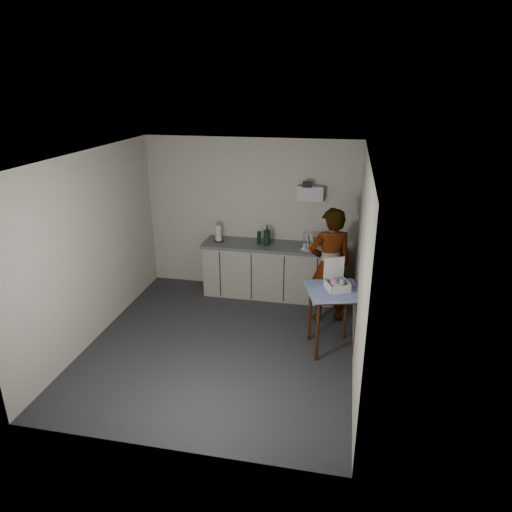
% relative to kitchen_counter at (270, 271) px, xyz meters
% --- Properties ---
extents(ground, '(4.00, 4.00, 0.00)m').
position_rel_kitchen_counter_xyz_m(ground, '(-0.40, -1.70, -0.43)').
color(ground, '#25252A').
rests_on(ground, ground).
extents(wall_back, '(3.60, 0.02, 2.60)m').
position_rel_kitchen_counter_xyz_m(wall_back, '(-0.40, 0.29, 0.87)').
color(wall_back, beige).
rests_on(wall_back, ground).
extents(wall_right, '(0.02, 4.00, 2.60)m').
position_rel_kitchen_counter_xyz_m(wall_right, '(1.39, -1.70, 0.87)').
color(wall_right, beige).
rests_on(wall_right, ground).
extents(wall_left, '(0.02, 4.00, 2.60)m').
position_rel_kitchen_counter_xyz_m(wall_left, '(-2.19, -1.70, 0.87)').
color(wall_left, beige).
rests_on(wall_left, ground).
extents(ceiling, '(3.60, 4.00, 0.01)m').
position_rel_kitchen_counter_xyz_m(ceiling, '(-0.40, -1.70, 2.17)').
color(ceiling, white).
rests_on(ceiling, wall_back).
extents(kitchen_counter, '(2.24, 0.62, 0.91)m').
position_rel_kitchen_counter_xyz_m(kitchen_counter, '(0.00, 0.00, 0.00)').
color(kitchen_counter, black).
rests_on(kitchen_counter, ground).
extents(wall_shelf, '(0.42, 0.18, 0.37)m').
position_rel_kitchen_counter_xyz_m(wall_shelf, '(0.60, 0.22, 1.32)').
color(wall_shelf, white).
rests_on(wall_shelf, ground).
extents(side_table, '(0.85, 0.85, 0.89)m').
position_rel_kitchen_counter_xyz_m(side_table, '(1.10, -1.52, 0.35)').
color(side_table, '#3D1D0D').
rests_on(side_table, ground).
extents(standing_man, '(0.75, 0.62, 1.77)m').
position_rel_kitchen_counter_xyz_m(standing_man, '(1.00, -0.70, 0.46)').
color(standing_man, '#B2A593').
rests_on(standing_man, ground).
extents(soap_bottle, '(0.16, 0.16, 0.33)m').
position_rel_kitchen_counter_xyz_m(soap_bottle, '(-0.06, -0.01, 0.65)').
color(soap_bottle, black).
rests_on(soap_bottle, kitchen_counter).
extents(soda_can, '(0.06, 0.06, 0.11)m').
position_rel_kitchen_counter_xyz_m(soda_can, '(-0.06, 0.02, 0.54)').
color(soda_can, red).
rests_on(soda_can, kitchen_counter).
extents(dark_bottle, '(0.06, 0.06, 0.21)m').
position_rel_kitchen_counter_xyz_m(dark_bottle, '(-0.20, -0.00, 0.59)').
color(dark_bottle, black).
rests_on(dark_bottle, kitchen_counter).
extents(paper_towel, '(0.16, 0.16, 0.29)m').
position_rel_kitchen_counter_xyz_m(paper_towel, '(-0.89, -0.00, 0.62)').
color(paper_towel, black).
rests_on(paper_towel, kitchen_counter).
extents(dish_rack, '(0.38, 0.29, 0.27)m').
position_rel_kitchen_counter_xyz_m(dish_rack, '(0.71, -0.02, 0.54)').
color(dish_rack, silver).
rests_on(dish_rack, kitchen_counter).
extents(bakery_box, '(0.37, 0.38, 0.39)m').
position_rel_kitchen_counter_xyz_m(bakery_box, '(1.13, -1.49, 0.55)').
color(bakery_box, white).
rests_on(bakery_box, side_table).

